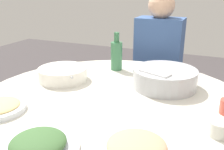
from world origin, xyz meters
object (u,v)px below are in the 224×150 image
Objects in this scene: dish_shrimp at (137,148)px; stool_for_diner_left at (155,117)px; diner_left at (159,53)px; dish_greens at (38,146)px; round_dining_table at (112,118)px; soup_bowl at (63,74)px; rice_bowl at (165,78)px; tea_cup_far at (219,129)px; green_bottle at (117,55)px.

dish_shrimp reaches higher than stool_for_diner_left.
dish_greens is at bearing 177.61° from diner_left.
round_dining_table is 4.81× the size of soup_bowl.
tea_cup_far is (-0.36, -0.26, -0.02)m from rice_bowl.
diner_left reaches higher than soup_bowl.
green_bottle is at bearing 163.69° from stool_for_diner_left.
green_bottle is at bearing -34.92° from soup_bowl.
rice_bowl is at bearing -164.62° from stool_for_diner_left.
green_bottle is (0.17, 0.33, 0.04)m from rice_bowl.
stool_for_diner_left is at bearing -16.31° from green_bottle.
dish_shrimp is (-0.45, -0.56, -0.01)m from soup_bowl.
rice_bowl is 1.27× the size of dish_greens.
green_bottle reaches higher than stool_for_diner_left.
stool_for_diner_left is at bearing 0.00° from diner_left.
dish_greens is at bearing 121.84° from tea_cup_far.
soup_bowl is 0.83m from tea_cup_far.
dish_greens reaches higher than round_dining_table.
green_bottle reaches higher than soup_bowl.
soup_bowl is 0.56× the size of stool_for_diner_left.
dish_greens is at bearing 111.61° from dish_shrimp.
green_bottle is at bearing 163.69° from diner_left.
diner_left is (0.66, 0.18, -0.05)m from rice_bowl.
stool_for_diner_left is (1.23, 0.22, -0.57)m from dish_shrimp.
round_dining_table is 1.00m from stool_for_diner_left.
stool_for_diner_left is 0.55m from diner_left.
round_dining_table is at bearing -108.77° from soup_bowl.
round_dining_table is at bearing -160.21° from green_bottle.
diner_left is at bearing -23.72° from soup_bowl.
rice_bowl reaches higher than round_dining_table.
dish_shrimp is 3.65× the size of tea_cup_far.
dish_shrimp is at bearing -169.78° from diner_left.
stool_for_diner_left is (0.49, -0.14, -0.64)m from green_bottle.
soup_bowl is at bearing 156.28° from diner_left.
round_dining_table is 5.02× the size of dish_greens.
dish_shrimp is 0.30m from tea_cup_far.
rice_bowl is at bearing -19.45° from dish_greens.
dish_greens is 0.33× the size of diner_left.
tea_cup_far reaches higher than stool_for_diner_left.
stool_for_diner_left is at bearing 15.38° from rice_bowl.
rice_bowl is at bearing 36.05° from tea_cup_far.
green_bottle is at bearing 19.79° from round_dining_table.
tea_cup_far is (-0.25, -0.79, -0.01)m from soup_bowl.
rice_bowl is 0.68× the size of stool_for_diner_left.
diner_left is (1.02, 0.45, -0.03)m from tea_cup_far.
diner_left is at bearing 0.00° from stool_for_diner_left.
dish_greens is at bearing 173.16° from round_dining_table.
diner_left is (0.49, -0.14, -0.09)m from green_bottle.
round_dining_table is 3.97× the size of rice_bowl.
soup_bowl reaches higher than round_dining_table.
rice_bowl is 0.41× the size of diner_left.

